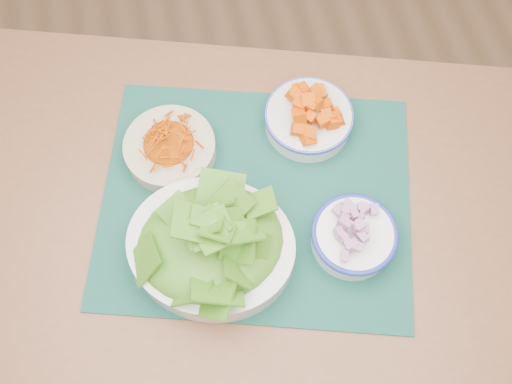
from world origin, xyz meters
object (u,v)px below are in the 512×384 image
at_px(placemat, 256,199).
at_px(onion_bowl, 354,235).
at_px(table, 244,244).
at_px(lettuce_bowl, 210,242).
at_px(carrot_bowl, 169,146).
at_px(squash_bowl, 309,115).

relative_size(placemat, onion_bowl, 3.15).
bearing_deg(table, onion_bowl, -3.29).
height_order(table, lettuce_bowl, lettuce_bowl).
bearing_deg(placemat, carrot_bowl, 154.29).
bearing_deg(lettuce_bowl, table, 55.01).
bearing_deg(carrot_bowl, squash_bowl, 0.61).
bearing_deg(lettuce_bowl, squash_bowl, 66.93).
distance_m(placemat, squash_bowl, 0.20).
bearing_deg(placemat, onion_bowl, -22.54).
xyz_separation_m(squash_bowl, lettuce_bowl, (-0.24, -0.22, 0.03)).
distance_m(table, carrot_bowl, 0.25).
bearing_deg(carrot_bowl, onion_bowl, -41.30).
bearing_deg(table, squash_bowl, 65.07).
relative_size(table, lettuce_bowl, 3.87).
height_order(carrot_bowl, squash_bowl, squash_bowl).
xyz_separation_m(table, placemat, (0.04, 0.05, 0.10)).
bearing_deg(lettuce_bowl, onion_bowl, 15.85).
relative_size(carrot_bowl, onion_bowl, 1.00).
relative_size(lettuce_bowl, onion_bowl, 2.00).
distance_m(carrot_bowl, onion_bowl, 0.39).
bearing_deg(placemat, lettuce_bowl, -121.19).
distance_m(table, onion_bowl, 0.24).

